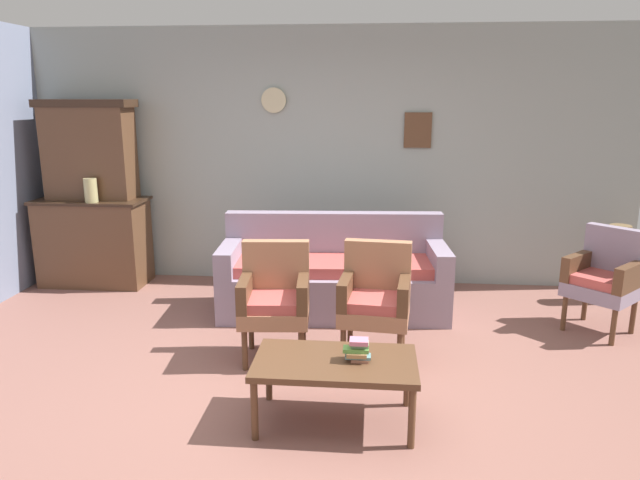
# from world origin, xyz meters

# --- Properties ---
(ground_plane) EXTENTS (7.68, 7.68, 0.00)m
(ground_plane) POSITION_xyz_m (0.00, 0.00, 0.00)
(ground_plane) COLOR #84564C
(wall_back_with_decor) EXTENTS (6.40, 0.09, 2.70)m
(wall_back_with_decor) POSITION_xyz_m (0.00, 2.63, 1.35)
(wall_back_with_decor) COLOR #939E99
(wall_back_with_decor) RESTS_ON ground
(side_cabinet) EXTENTS (1.16, 0.55, 0.93)m
(side_cabinet) POSITION_xyz_m (-2.53, 2.25, 0.47)
(side_cabinet) COLOR brown
(side_cabinet) RESTS_ON ground
(cabinet_upper_hutch) EXTENTS (0.99, 0.38, 1.03)m
(cabinet_upper_hutch) POSITION_xyz_m (-2.53, 2.33, 1.45)
(cabinet_upper_hutch) COLOR brown
(cabinet_upper_hutch) RESTS_ON side_cabinet
(vase_on_cabinet) EXTENTS (0.13, 0.13, 0.25)m
(vase_on_cabinet) POSITION_xyz_m (-2.43, 2.08, 1.05)
(vase_on_cabinet) COLOR tan
(vase_on_cabinet) RESTS_ON side_cabinet
(floral_couch) EXTENTS (2.14, 0.93, 0.90)m
(floral_couch) POSITION_xyz_m (0.10, 1.64, 0.32)
(floral_couch) COLOR gray
(floral_couch) RESTS_ON ground
(armchair_row_middle) EXTENTS (0.56, 0.53, 0.90)m
(armchair_row_middle) POSITION_xyz_m (-0.28, 0.59, 0.50)
(armchair_row_middle) COLOR #9E6B4C
(armchair_row_middle) RESTS_ON ground
(armchair_near_couch_end) EXTENTS (0.56, 0.54, 0.90)m
(armchair_near_couch_end) POSITION_xyz_m (0.49, 0.66, 0.50)
(armchair_near_couch_end) COLOR #9E6B4C
(armchair_near_couch_end) RESTS_ON ground
(wingback_chair_by_fireplace) EXTENTS (0.71, 0.71, 0.90)m
(wingback_chair_by_fireplace) POSITION_xyz_m (2.45, 1.37, 0.50)
(wingback_chair_by_fireplace) COLOR gray
(wingback_chair_by_fireplace) RESTS_ON ground
(coffee_table) EXTENTS (1.00, 0.56, 0.42)m
(coffee_table) POSITION_xyz_m (0.24, -0.32, 0.38)
(coffee_table) COLOR brown
(coffee_table) RESTS_ON ground
(book_stack_on_table) EXTENTS (0.17, 0.12, 0.14)m
(book_stack_on_table) POSITION_xyz_m (0.38, -0.32, 0.49)
(book_stack_on_table) COLOR #B1735B
(book_stack_on_table) RESTS_ON coffee_table
(floor_vase_by_wall) EXTENTS (0.20, 0.20, 0.78)m
(floor_vase_by_wall) POSITION_xyz_m (2.85, 2.15, 0.39)
(floor_vase_by_wall) COLOR brown
(floor_vase_by_wall) RESTS_ON ground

